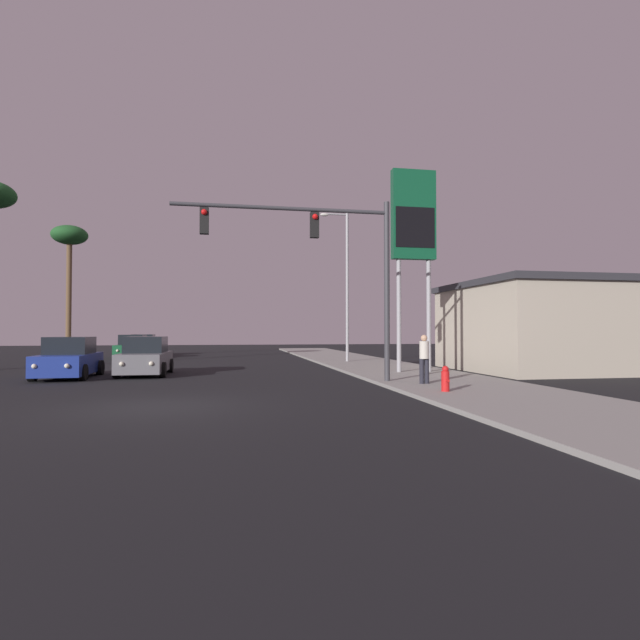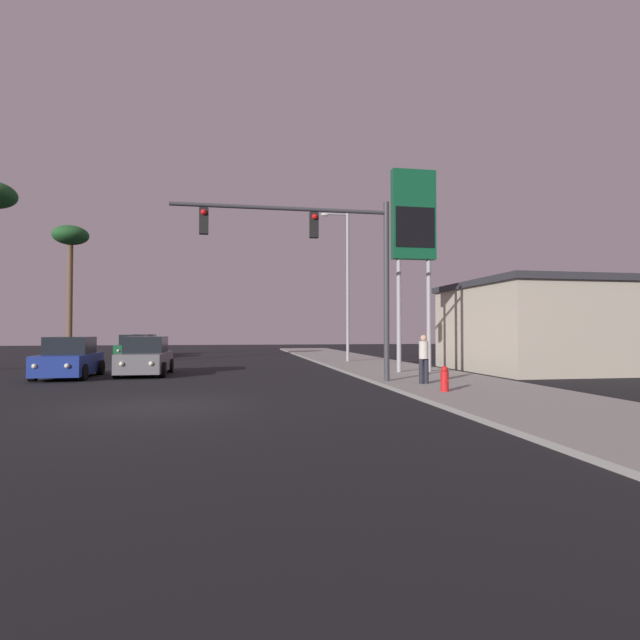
{
  "view_description": "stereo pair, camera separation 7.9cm",
  "coord_description": "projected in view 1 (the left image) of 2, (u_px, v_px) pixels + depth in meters",
  "views": [
    {
      "loc": [
        1.82,
        -13.14,
        1.9
      ],
      "look_at": [
        5.83,
        8.91,
        2.42
      ],
      "focal_mm": 28.0,
      "sensor_mm": 36.0,
      "label": 1
    },
    {
      "loc": [
        1.9,
        -13.15,
        1.9
      ],
      "look_at": [
        5.83,
        8.91,
        2.42
      ],
      "focal_mm": 28.0,
      "sensor_mm": 36.0,
      "label": 2
    }
  ],
  "objects": [
    {
      "name": "ground_plane",
      "position": [
        156.0,
        407.0,
        12.55
      ],
      "size": [
        120.0,
        120.0,
        0.0
      ],
      "primitive_type": "plane",
      "color": "black"
    },
    {
      "name": "sidewalk_right",
      "position": [
        391.0,
        370.0,
        24.09
      ],
      "size": [
        5.0,
        60.0,
        0.12
      ],
      "color": "gray",
      "rests_on": "ground"
    },
    {
      "name": "building_gas_station",
      "position": [
        564.0,
        326.0,
        24.46
      ],
      "size": [
        10.3,
        8.3,
        4.3
      ],
      "color": "#B2A893",
      "rests_on": "ground"
    },
    {
      "name": "car_grey",
      "position": [
        145.0,
        358.0,
        21.75
      ],
      "size": [
        2.04,
        4.32,
        1.68
      ],
      "rotation": [
        0.0,
        0.0,
        3.13
      ],
      "color": "slate",
      "rests_on": "ground"
    },
    {
      "name": "car_white",
      "position": [
        143.0,
        346.0,
        39.61
      ],
      "size": [
        2.04,
        4.33,
        1.68
      ],
      "rotation": [
        0.0,
        0.0,
        3.17
      ],
      "color": "silver",
      "rests_on": "ground"
    },
    {
      "name": "car_blue",
      "position": [
        69.0,
        359.0,
        20.44
      ],
      "size": [
        2.04,
        4.34,
        1.68
      ],
      "rotation": [
        0.0,
        0.0,
        3.17
      ],
      "color": "navy",
      "rests_on": "ground"
    },
    {
      "name": "car_green",
      "position": [
        132.0,
        348.0,
        35.31
      ],
      "size": [
        2.04,
        4.31,
        1.68
      ],
      "rotation": [
        0.0,
        0.0,
        3.14
      ],
      "color": "#195933",
      "rests_on": "ground"
    },
    {
      "name": "traffic_light_mast",
      "position": [
        327.0,
        251.0,
        17.7
      ],
      "size": [
        7.72,
        0.36,
        6.5
      ],
      "color": "#38383D",
      "rests_on": "sidewalk_right"
    },
    {
      "name": "street_lamp",
      "position": [
        345.0,
        278.0,
        30.02
      ],
      "size": [
        1.74,
        0.24,
        9.0
      ],
      "color": "#99999E",
      "rests_on": "sidewalk_right"
    },
    {
      "name": "gas_station_sign",
      "position": [
        414.0,
        226.0,
        22.25
      ],
      "size": [
        2.0,
        0.42,
        9.0
      ],
      "color": "#99999E",
      "rests_on": "sidewalk_right"
    },
    {
      "name": "fire_hydrant",
      "position": [
        445.0,
        379.0,
        14.83
      ],
      "size": [
        0.24,
        0.34,
        0.76
      ],
      "color": "red",
      "rests_on": "sidewalk_right"
    },
    {
      "name": "pedestrian_on_sidewalk",
      "position": [
        424.0,
        357.0,
        17.05
      ],
      "size": [
        0.34,
        0.32,
        1.67
      ],
      "color": "#23232D",
      "rests_on": "sidewalk_right"
    },
    {
      "name": "palm_tree_mid",
      "position": [
        69.0,
        243.0,
        34.7
      ],
      "size": [
        2.4,
        2.4,
        9.29
      ],
      "color": "brown",
      "rests_on": "ground"
    }
  ]
}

